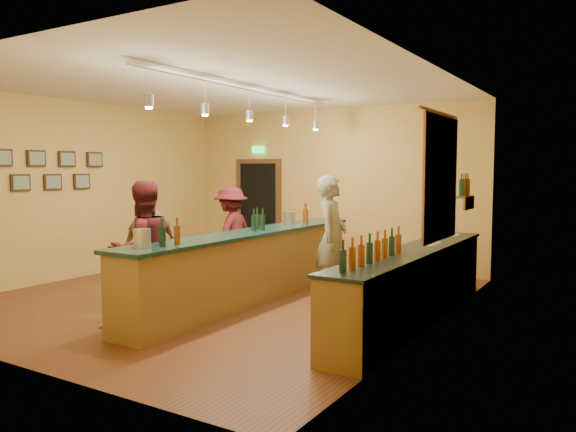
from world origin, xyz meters
The scene contains 18 objects.
floor centered at (0.00, 0.00, 0.00)m, with size 7.00×7.00×0.00m, color #5B2A1A.
ceiling centered at (0.00, 0.00, 3.20)m, with size 6.50×7.00×0.02m, color silver.
wall_back centered at (0.00, 3.50, 1.60)m, with size 6.50×0.02×3.20m, color gold.
wall_front centered at (0.00, -3.50, 1.60)m, with size 6.50×0.02×3.20m, color gold.
wall_left centered at (-3.25, 0.00, 1.60)m, with size 0.02×7.00×3.20m, color gold.
wall_right centered at (3.25, 0.00, 1.60)m, with size 0.02×7.00×3.20m, color gold.
doorway centered at (-1.70, 3.47, 1.13)m, with size 1.15×0.09×2.48m.
tapestry centered at (3.23, 0.40, 1.85)m, with size 0.03×1.40×1.60m, color maroon.
bottle_shelf centered at (3.17, 1.90, 1.67)m, with size 0.17×0.55×0.54m.
picture_grid centered at (-3.21, -0.75, 1.95)m, with size 0.06×2.20×0.70m, color #382111, non-canonical shape.
back_counter centered at (2.97, 0.18, 0.49)m, with size 0.60×4.55×1.27m.
tasting_bar centered at (0.52, 0.00, 0.61)m, with size 0.73×5.10×1.38m.
pendant_track centered at (0.52, 0.00, 2.98)m, with size 0.11×4.60×0.50m.
bartender centered at (1.49, 0.75, 0.94)m, with size 0.68×0.45×1.87m, color gray.
customer_a centered at (-0.03, -1.62, 0.91)m, with size 0.88×0.69×1.82m, color #59191E.
customer_b centered at (-0.54, -0.98, 0.86)m, with size 1.01×0.42×1.72m, color #997A51.
customer_c centered at (-0.84, 1.32, 0.83)m, with size 1.08×0.62×1.66m, color #59191E.
bar_stool centered at (2.15, 1.74, 0.64)m, with size 0.38×0.38×0.78m.
Camera 1 is at (5.31, -6.75, 1.95)m, focal length 35.00 mm.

